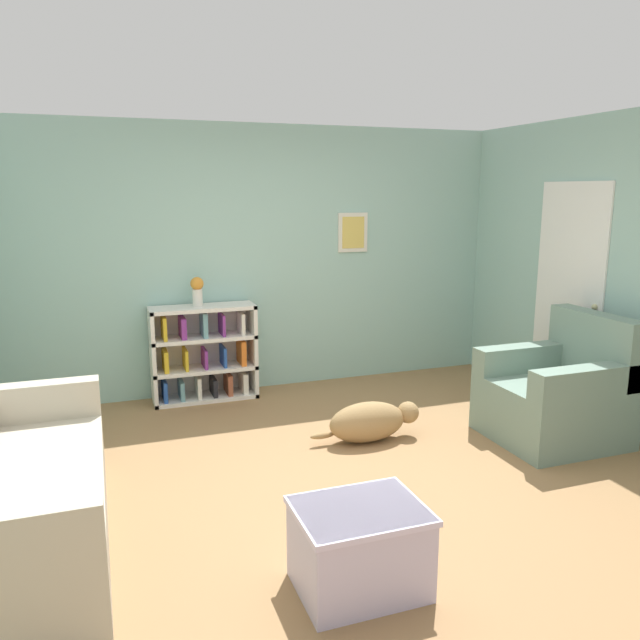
% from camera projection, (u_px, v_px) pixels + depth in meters
% --- Properties ---
extents(ground_plane, '(14.00, 14.00, 0.00)m').
position_uv_depth(ground_plane, '(339.00, 478.00, 4.36)').
color(ground_plane, '#997047').
extents(wall_back, '(5.60, 0.13, 2.60)m').
position_uv_depth(wall_back, '(257.00, 260.00, 6.17)').
color(wall_back, '#93BCB2').
rests_on(wall_back, ground_plane).
extents(wall_right, '(0.16, 5.00, 2.60)m').
position_uv_depth(wall_right, '(637.00, 277.00, 4.96)').
color(wall_right, '#93BCB2').
rests_on(wall_right, ground_plane).
extents(couch, '(0.91, 2.00, 0.83)m').
position_uv_depth(couch, '(8.00, 500.00, 3.42)').
color(couch, '#B7AD99').
rests_on(couch, ground_plane).
extents(bookshelf, '(0.98, 0.33, 0.91)m').
position_uv_depth(bookshelf, '(204.00, 354.00, 5.95)').
color(bookshelf, silver).
rests_on(bookshelf, ground_plane).
extents(recliner_chair, '(0.95, 0.89, 1.01)m').
position_uv_depth(recliner_chair, '(559.00, 395.00, 5.00)').
color(recliner_chair, gray).
rests_on(recliner_chair, ground_plane).
extents(coffee_table, '(0.64, 0.50, 0.44)m').
position_uv_depth(coffee_table, '(359.00, 546.00, 3.10)').
color(coffee_table, '#BCB2D1').
rests_on(coffee_table, ground_plane).
extents(dog, '(0.92, 0.29, 0.32)m').
position_uv_depth(dog, '(370.00, 421.00, 4.98)').
color(dog, '#9E7A4C').
rests_on(dog, ground_plane).
extents(vase, '(0.12, 0.12, 0.28)m').
position_uv_depth(vase, '(197.00, 290.00, 5.79)').
color(vase, silver).
rests_on(vase, bookshelf).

